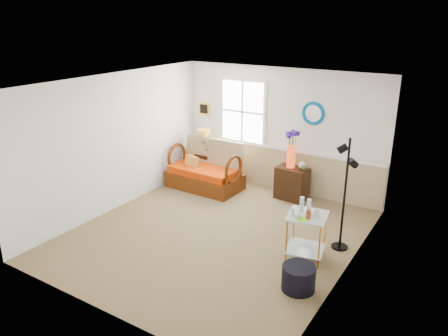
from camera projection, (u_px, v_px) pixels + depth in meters
The scene contains 19 objects.
floor at pixel (215, 234), 7.56m from camera, with size 4.50×5.00×0.01m, color olive.
ceiling at pixel (214, 83), 6.69m from camera, with size 4.50×5.00×0.01m, color white.
walls at pixel (215, 163), 7.13m from camera, with size 4.51×5.01×2.60m.
wainscot at pixel (278, 169), 9.39m from camera, with size 4.46×0.02×0.90m, color tan.
chair_rail at pixel (279, 148), 9.22m from camera, with size 4.46×0.04×0.06m, color white.
window at pixel (243, 112), 9.45m from camera, with size 1.14×0.06×1.44m, color white, non-canonical shape.
picture at pixel (204, 109), 9.98m from camera, with size 0.28×0.03×0.28m, color gold.
mirror at pixel (313, 113), 8.60m from camera, with size 0.47×0.47×0.07m, color #0669BA.
loveseat at pixel (205, 165), 9.41m from camera, with size 1.57×0.89×1.03m, color #662609, non-canonical shape.
throw_pillow at pixel (191, 164), 9.51m from camera, with size 0.35×0.09×0.35m, color orange, non-canonical shape.
lamp_stand at pixel (206, 166), 9.96m from camera, with size 0.35×0.35×0.63m, color black, non-canonical shape.
table_lamp at pixel (205, 142), 9.77m from camera, with size 0.30×0.30×0.55m, color gold, non-canonical shape.
potted_plant at pixel (210, 148), 9.71m from camera, with size 0.36×0.40×0.31m, color #41742F.
cabinet at pixel (292, 183), 8.90m from camera, with size 0.63×0.40×0.67m, color black, non-canonical shape.
flower_vase at pixel (292, 149), 8.70m from camera, with size 0.22×0.22×0.76m, color red, non-canonical shape.
side_table at pixel (306, 237), 6.70m from camera, with size 0.58×0.58×0.74m, color #BA7D2A, non-canonical shape.
tabletop_items at pixel (305, 208), 6.52m from camera, with size 0.40×0.40×0.24m, color silver, non-canonical shape.
floor_lamp at pixel (345, 195), 6.81m from camera, with size 0.27×0.27×1.86m, color black, non-canonical shape.
ottoman at pixel (298, 278), 5.99m from camera, with size 0.47×0.47×0.36m, color black.
Camera 1 is at (3.72, -5.63, 3.60)m, focal length 35.00 mm.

